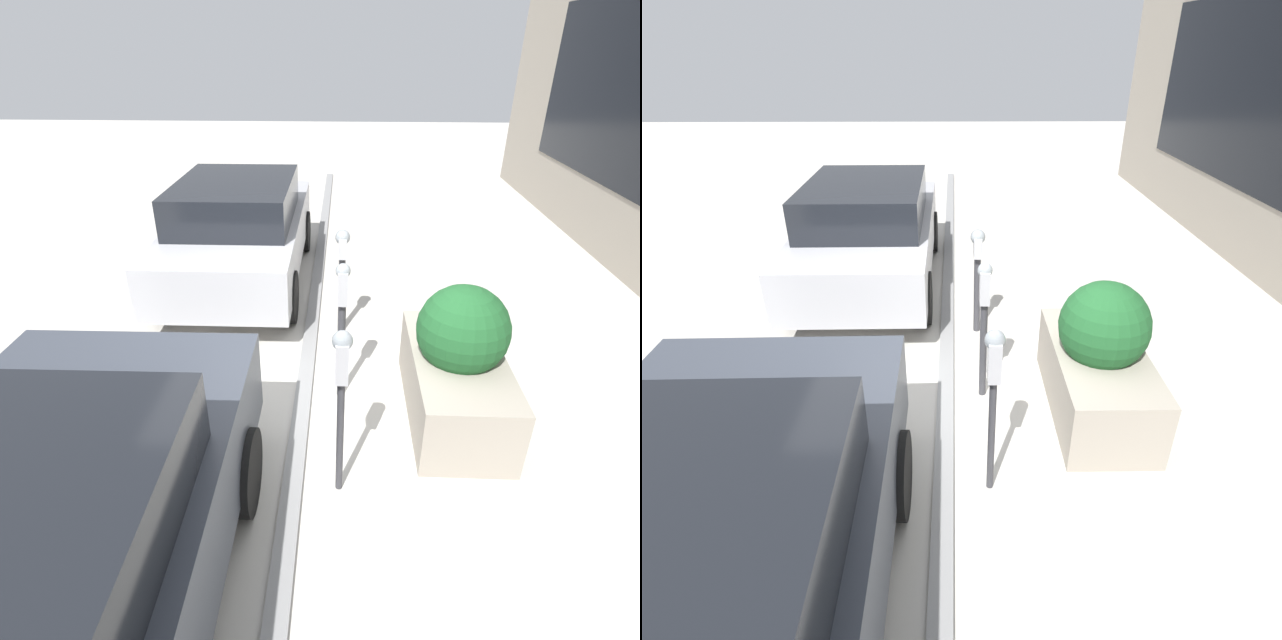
{
  "view_description": "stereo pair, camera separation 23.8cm",
  "coord_description": "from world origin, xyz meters",
  "views": [
    {
      "loc": [
        -3.99,
        -0.26,
        3.06
      ],
      "look_at": [
        0.0,
        -0.08,
        0.85
      ],
      "focal_mm": 28.0,
      "sensor_mm": 36.0,
      "label": 1
    },
    {
      "loc": [
        -4.0,
        -0.03,
        3.06
      ],
      "look_at": [
        0.0,
        -0.08,
        0.85
      ],
      "focal_mm": 28.0,
      "sensor_mm": 36.0,
      "label": 2
    }
  ],
  "objects": [
    {
      "name": "ground_plane",
      "position": [
        0.0,
        0.0,
        0.0
      ],
      "size": [
        40.0,
        40.0,
        0.0
      ],
      "primitive_type": "plane",
      "color": "beige"
    },
    {
      "name": "curb_strip",
      "position": [
        0.0,
        0.08,
        0.02
      ],
      "size": [
        19.0,
        0.16,
        0.04
      ],
      "color": "gray",
      "rests_on": "ground_plane"
    },
    {
      "name": "parking_meter_nearest",
      "position": [
        -1.19,
        -0.29,
        1.04
      ],
      "size": [
        0.17,
        0.14,
        1.42
      ],
      "color": "#38383D",
      "rests_on": "ground_plane"
    },
    {
      "name": "parking_meter_second",
      "position": [
        0.01,
        -0.29,
        0.93
      ],
      "size": [
        0.16,
        0.13,
        1.4
      ],
      "color": "#38383D",
      "rests_on": "ground_plane"
    },
    {
      "name": "parking_meter_middle",
      "position": [
        1.27,
        -0.28,
        0.88
      ],
      "size": [
        0.2,
        0.17,
        1.28
      ],
      "color": "#38383D",
      "rests_on": "ground_plane"
    },
    {
      "name": "planter_box",
      "position": [
        -0.22,
        -1.33,
        0.54
      ],
      "size": [
        1.67,
        0.81,
        1.3
      ],
      "color": "#A39989",
      "rests_on": "ground_plane"
    },
    {
      "name": "parked_car_front",
      "position": [
        -2.73,
        1.32,
        0.78
      ],
      "size": [
        4.29,
        1.99,
        1.47
      ],
      "rotation": [
        0.0,
        0.0,
        0.01
      ],
      "color": "#383D47",
      "rests_on": "ground_plane"
    },
    {
      "name": "parked_car_middle",
      "position": [
        2.69,
        1.16,
        0.78
      ],
      "size": [
        4.0,
        1.78,
        1.49
      ],
      "rotation": [
        0.0,
        0.0,
        0.01
      ],
      "color": "#B7B7BC",
      "rests_on": "ground_plane"
    }
  ]
}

